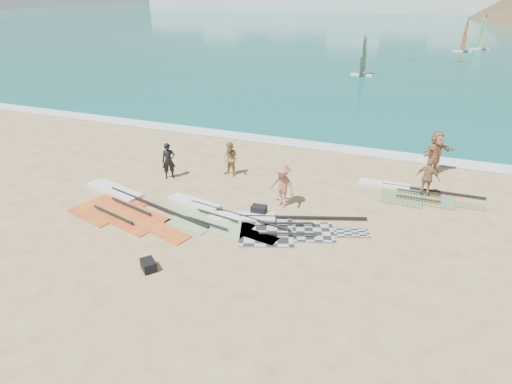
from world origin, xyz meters
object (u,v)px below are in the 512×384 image
(gear_bag_near, at_px, (259,210))
(beachgoer_back, at_px, (428,178))
(rig_red, at_px, (125,204))
(rig_orange, at_px, (407,192))
(person_wetsuit, at_px, (169,161))
(beachgoer_right, at_px, (436,153))
(beachgoer_mid, at_px, (282,185))
(rig_grey, at_px, (273,225))
(rig_green, at_px, (209,214))
(gear_bag_far, at_px, (148,265))
(beachgoer_left, at_px, (230,159))

(gear_bag_near, height_order, beachgoer_back, beachgoer_back)
(rig_red, distance_m, gear_bag_near, 5.21)
(rig_orange, xyz_separation_m, rig_red, (-10.04, -5.05, 0.00))
(rig_orange, xyz_separation_m, person_wetsuit, (-9.82, -2.14, 0.74))
(rig_orange, relative_size, beachgoer_right, 2.50)
(beachgoer_back, xyz_separation_m, beachgoer_right, (0.23, 2.58, 0.19))
(rig_red, xyz_separation_m, beachgoer_right, (10.93, 7.65, 0.93))
(rig_red, height_order, beachgoer_mid, beachgoer_mid)
(rig_grey, distance_m, rig_red, 5.87)
(rig_grey, bearing_deg, beachgoer_back, 23.28)
(gear_bag_near, relative_size, beachgoer_right, 0.28)
(rig_orange, bearing_deg, rig_green, -146.02)
(rig_orange, height_order, person_wetsuit, person_wetsuit)
(person_wetsuit, distance_m, beachgoer_right, 11.71)
(rig_grey, distance_m, beachgoer_mid, 1.77)
(rig_orange, relative_size, gear_bag_near, 9.04)
(rig_grey, bearing_deg, beachgoer_right, 34.83)
(person_wetsuit, bearing_deg, gear_bag_near, -54.91)
(gear_bag_far, bearing_deg, beachgoer_back, 48.02)
(rig_green, relative_size, rig_orange, 1.06)
(gear_bag_far, bearing_deg, beachgoer_mid, 66.21)
(gear_bag_far, height_order, beachgoer_mid, beachgoer_mid)
(rig_green, xyz_separation_m, rig_red, (-3.39, -0.45, 0.00))
(rig_red, bearing_deg, rig_grey, 20.85)
(rig_grey, height_order, beachgoer_back, beachgoer_back)
(rig_orange, height_order, gear_bag_far, gear_bag_far)
(beachgoer_right, bearing_deg, gear_bag_near, 179.15)
(beachgoer_mid, distance_m, beachgoer_back, 5.85)
(rig_red, bearing_deg, beachgoer_left, 72.61)
(person_wetsuit, relative_size, beachgoer_mid, 0.93)
(rig_green, xyz_separation_m, person_wetsuit, (-3.17, 2.46, 0.74))
(gear_bag_near, height_order, person_wetsuit, person_wetsuit)
(beachgoer_mid, bearing_deg, rig_grey, -63.63)
(beachgoer_right, bearing_deg, rig_grey, -174.47)
(gear_bag_near, xyz_separation_m, beachgoer_mid, (0.55, 0.97, 0.68))
(gear_bag_near, xyz_separation_m, beachgoer_left, (-2.46, 2.92, 0.59))
(beachgoer_back, bearing_deg, gear_bag_near, 54.95)
(rig_orange, relative_size, beachgoer_mid, 2.88)
(rig_grey, distance_m, beachgoer_back, 6.65)
(person_wetsuit, bearing_deg, gear_bag_far, -98.85)
(rig_orange, height_order, beachgoer_left, beachgoer_left)
(beachgoer_back, bearing_deg, rig_grey, 62.98)
(gear_bag_far, bearing_deg, beachgoer_right, 54.74)
(beachgoer_left, height_order, beachgoer_right, beachgoer_right)
(rig_green, bearing_deg, rig_grey, 12.83)
(rig_red, relative_size, beachgoer_back, 4.05)
(gear_bag_near, bearing_deg, beachgoer_left, 130.15)
(rig_red, relative_size, gear_bag_near, 11.84)
(gear_bag_far, distance_m, beachgoer_mid, 5.89)
(person_wetsuit, bearing_deg, rig_green, -73.23)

